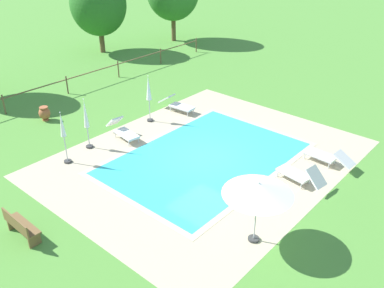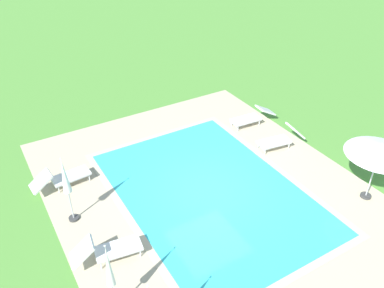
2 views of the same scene
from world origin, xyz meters
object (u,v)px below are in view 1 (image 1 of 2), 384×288
(sun_lounger_north_near_steps, at_px, (177,104))
(sun_lounger_north_end, at_px, (327,156))
(sun_lounger_north_far, at_px, (123,130))
(wooden_bench_lawn_side, at_px, (20,226))
(tree_east_mid, at_px, (98,4))
(patio_umbrella_closed_row_mid_west, at_px, (149,92))
(patio_umbrella_closed_row_centre, at_px, (86,118))
(sun_lounger_north_mid, at_px, (300,175))
(terracotta_urn_near_fence, at_px, (44,113))
(patio_umbrella_closed_row_west, at_px, (63,131))
(patio_umbrella_open_foreground, at_px, (258,189))

(sun_lounger_north_near_steps, bearing_deg, sun_lounger_north_end, -89.67)
(sun_lounger_north_far, height_order, sun_lounger_north_end, sun_lounger_north_far)
(wooden_bench_lawn_side, bearing_deg, tree_east_mid, 44.75)
(patio_umbrella_closed_row_mid_west, bearing_deg, sun_lounger_north_far, -169.34)
(sun_lounger_north_end, bearing_deg, wooden_bench_lawn_side, 153.55)
(patio_umbrella_closed_row_centre, xyz_separation_m, wooden_bench_lawn_side, (-5.02, -3.26, -0.94))
(sun_lounger_north_mid, bearing_deg, sun_lounger_north_end, -3.94)
(sun_lounger_north_far, distance_m, wooden_bench_lawn_side, 7.18)
(sun_lounger_north_end, distance_m, wooden_bench_lawn_side, 11.74)
(patio_umbrella_closed_row_centre, bearing_deg, patio_umbrella_closed_row_mid_west, -0.68)
(terracotta_urn_near_fence, relative_size, tree_east_mid, 0.13)
(patio_umbrella_closed_row_mid_west, bearing_deg, tree_east_mid, 61.78)
(sun_lounger_north_far, xyz_separation_m, patio_umbrella_closed_row_centre, (-1.58, 0.43, 1.03))
(patio_umbrella_closed_row_west, relative_size, tree_east_mid, 0.40)
(patio_umbrella_closed_row_centre, bearing_deg, sun_lounger_north_near_steps, -2.43)
(sun_lounger_north_mid, distance_m, patio_umbrella_closed_row_west, 9.40)
(patio_umbrella_closed_row_centre, xyz_separation_m, terracotta_urn_near_fence, (0.28, 3.95, -1.02))
(sun_lounger_north_mid, relative_size, patio_umbrella_closed_row_centre, 0.87)
(sun_lounger_north_near_steps, distance_m, patio_umbrella_open_foreground, 10.47)
(sun_lounger_north_mid, distance_m, wooden_bench_lawn_side, 9.90)
(sun_lounger_north_mid, bearing_deg, patio_umbrella_closed_row_mid_west, 88.80)
(sun_lounger_north_near_steps, bearing_deg, patio_umbrella_open_foreground, -123.92)
(sun_lounger_north_mid, distance_m, terracotta_urn_near_fence, 12.71)
(sun_lounger_north_mid, height_order, sun_lounger_north_far, sun_lounger_north_mid)
(sun_lounger_north_mid, relative_size, terracotta_urn_near_fence, 2.78)
(patio_umbrella_open_foreground, bearing_deg, sun_lounger_north_mid, 7.15)
(sun_lounger_north_near_steps, relative_size, patio_umbrella_open_foreground, 0.95)
(sun_lounger_north_end, xyz_separation_m, patio_umbrella_closed_row_mid_west, (-1.84, 8.44, 1.20))
(patio_umbrella_closed_row_mid_west, bearing_deg, sun_lounger_north_end, -77.69)
(sun_lounger_north_far, xyz_separation_m, sun_lounger_north_end, (3.91, -8.05, -0.02))
(sun_lounger_north_mid, height_order, tree_east_mid, tree_east_mid)
(sun_lounger_north_far, height_order, tree_east_mid, tree_east_mid)
(sun_lounger_north_mid, xyz_separation_m, terracotta_urn_near_fence, (-3.20, 12.30, 0.00))
(wooden_bench_lawn_side, relative_size, tree_east_mid, 0.26)
(tree_east_mid, bearing_deg, terracotta_urn_near_fence, -141.83)
(patio_umbrella_closed_row_west, xyz_separation_m, patio_umbrella_closed_row_mid_west, (5.03, 0.33, 0.11))
(sun_lounger_north_far, distance_m, patio_umbrella_closed_row_mid_west, 2.41)
(sun_lounger_north_near_steps, bearing_deg, tree_east_mid, 69.47)
(sun_lounger_north_end, relative_size, patio_umbrella_closed_row_mid_west, 0.88)
(sun_lounger_north_far, relative_size, patio_umbrella_closed_row_west, 0.89)
(wooden_bench_lawn_side, bearing_deg, patio_umbrella_closed_row_west, 38.43)
(sun_lounger_north_mid, xyz_separation_m, patio_umbrella_closed_row_mid_west, (0.17, 8.30, 1.17))
(patio_umbrella_open_foreground, distance_m, patio_umbrella_closed_row_mid_west, 9.65)
(patio_umbrella_open_foreground, relative_size, wooden_bench_lawn_side, 1.44)
(patio_umbrella_open_foreground, distance_m, patio_umbrella_closed_row_centre, 8.85)
(sun_lounger_north_end, relative_size, tree_east_mid, 0.37)
(sun_lounger_north_near_steps, bearing_deg, patio_umbrella_closed_row_centre, 177.57)
(patio_umbrella_closed_row_west, xyz_separation_m, patio_umbrella_closed_row_centre, (1.38, 0.37, -0.03))
(patio_umbrella_closed_row_centre, xyz_separation_m, tree_east_mid, (9.82, 11.45, 2.07))
(sun_lounger_north_end, bearing_deg, patio_umbrella_closed_row_west, 130.25)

